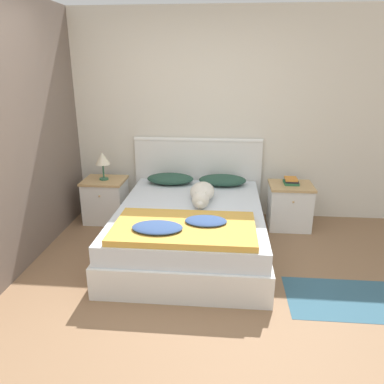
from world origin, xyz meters
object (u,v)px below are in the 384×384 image
Objects in this scene: nightstand_left at (106,200)px; dog at (202,193)px; nightstand_right at (289,206)px; bed at (190,229)px; pillow_right at (223,180)px; pillow_left at (170,179)px; table_lamp at (102,159)px; book_stack at (291,181)px.

nightstand_left is 1.38m from dog.
bed is at bearing -148.34° from nightstand_right.
dog reaches higher than bed.
pillow_right is at bearing 174.22° from nightstand_right.
table_lamp is (-0.82, -0.08, 0.25)m from pillow_left.
bed is at bearing -31.66° from nightstand_left.
nightstand_right is 2.74× the size of book_stack.
book_stack is at bearing 0.83° from table_lamp.
nightstand_right is 0.30m from book_stack.
dog is at bearing 61.92° from bed.
dog is (1.25, -0.50, 0.30)m from nightstand_left.
bed is 3.48× the size of pillow_right.
book_stack is at bearing 32.80° from bed.
bed is at bearing -31.64° from table_lamp.
dog is (-1.03, -0.50, 0.30)m from nightstand_right.
nightstand_right is 1.58× the size of table_lamp.
pillow_left and pillow_right have the same top height.
table_lamp is (-1.25, 0.50, 0.23)m from dog.
nightstand_right is at bearing 0.01° from table_lamp.
dog is at bearing -53.44° from pillow_left.
dog is at bearing -154.16° from nightstand_right.
pillow_right is (-0.82, 0.08, 0.28)m from nightstand_right.
pillow_left is 0.73m from dog.
nightstand_right is 0.87m from pillow_right.
pillow_right is at bearing 3.26° from table_lamp.
table_lamp reaches higher than book_stack.
pillow_right reaches higher than nightstand_left.
table_lamp reaches higher than nightstand_left.
nightstand_right is at bearing -3.23° from pillow_left.
bed is at bearing -112.36° from pillow_right.
nightstand_right is 0.94× the size of pillow_left.
book_stack reaches higher than nightstand_right.
book_stack is (1.14, 0.74, 0.34)m from bed.
table_lamp is (0.00, -0.00, 0.53)m from nightstand_left.
pillow_left reaches higher than nightstand_right.
dog is 1.37m from table_lamp.
pillow_right reaches higher than nightstand_right.
book_stack reaches higher than bed.
pillow_left is (0.82, 0.08, 0.28)m from nightstand_left.
nightstand_right is (1.14, 0.70, 0.03)m from bed.
nightstand_left is 1.50m from pillow_right.
pillow_right is at bearing 69.77° from dog.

